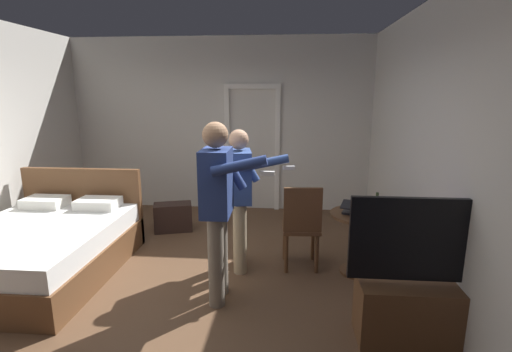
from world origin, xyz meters
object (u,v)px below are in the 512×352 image
(tv_flatscreen, at_px, (418,299))
(wooden_chair, at_px, (301,224))
(side_table, at_px, (360,233))
(laptop, at_px, (358,210))
(bed, at_px, (43,247))
(bottle_on_table, at_px, (376,206))
(person_striped_shirt, at_px, (240,191))
(person_blue_shirt, at_px, (218,201))
(suitcase_dark, at_px, (173,217))

(tv_flatscreen, distance_m, wooden_chair, 1.50)
(side_table, height_order, laptop, laptop)
(laptop, bearing_deg, bed, -176.04)
(bed, distance_m, wooden_chair, 2.91)
(bottle_on_table, xyz_separation_m, wooden_chair, (-0.78, 0.12, -0.27))
(bed, xyz_separation_m, person_striped_shirt, (2.19, 0.29, 0.62))
(tv_flatscreen, bearing_deg, wooden_chair, 126.82)
(person_blue_shirt, bearing_deg, wooden_chair, 40.99)
(side_table, distance_m, person_striped_shirt, 1.40)
(tv_flatscreen, xyz_separation_m, person_striped_shirt, (-1.58, 1.17, 0.55))
(bed, bearing_deg, wooden_chair, 6.38)
(wooden_chair, bearing_deg, person_blue_shirt, -139.01)
(tv_flatscreen, relative_size, wooden_chair, 1.23)
(bed, height_order, laptop, bed)
(wooden_chair, distance_m, suitcase_dark, 2.15)
(laptop, xyz_separation_m, suitcase_dark, (-2.42, 1.15, -0.55))
(side_table, bearing_deg, suitcase_dark, 155.73)
(wooden_chair, bearing_deg, side_table, -3.66)
(bed, distance_m, person_striped_shirt, 2.30)
(bed, relative_size, tv_flatscreen, 1.64)
(tv_flatscreen, relative_size, side_table, 1.74)
(bottle_on_table, height_order, suitcase_dark, bottle_on_table)
(bottle_on_table, distance_m, suitcase_dark, 2.93)
(laptop, distance_m, wooden_chair, 0.64)
(wooden_chair, distance_m, person_striped_shirt, 0.78)
(side_table, distance_m, bottle_on_table, 0.37)
(laptop, bearing_deg, person_blue_shirt, -156.11)
(laptop, xyz_separation_m, person_blue_shirt, (-1.41, -0.62, 0.25))
(laptop, relative_size, bottle_on_table, 1.60)
(person_blue_shirt, xyz_separation_m, suitcase_dark, (-1.02, 1.78, -0.80))
(bottle_on_table, distance_m, person_striped_shirt, 1.47)
(bed, distance_m, side_table, 3.54)
(bed, bearing_deg, laptop, 3.96)
(suitcase_dark, bearing_deg, bottle_on_table, -41.49)
(laptop, relative_size, suitcase_dark, 0.78)
(person_blue_shirt, bearing_deg, side_table, 24.58)
(side_table, height_order, person_striped_shirt, person_striped_shirt)
(laptop, height_order, wooden_chair, wooden_chair)
(person_blue_shirt, relative_size, suitcase_dark, 3.23)
(tv_flatscreen, relative_size, laptop, 2.92)
(side_table, bearing_deg, person_striped_shirt, 179.49)
(tv_flatscreen, xyz_separation_m, side_table, (-0.25, 1.15, 0.10))
(bed, bearing_deg, bottle_on_table, 3.15)
(bed, distance_m, person_blue_shirt, 2.22)
(side_table, distance_m, suitcase_dark, 2.72)
(side_table, height_order, bottle_on_table, bottle_on_table)
(tv_flatscreen, distance_m, person_blue_shirt, 1.88)
(tv_flatscreen, relative_size, suitcase_dark, 2.27)
(bed, height_order, bottle_on_table, bed)
(side_table, xyz_separation_m, suitcase_dark, (-2.47, 1.11, -0.27))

